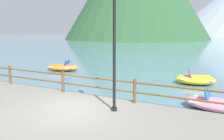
% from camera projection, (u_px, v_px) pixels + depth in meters
% --- Properties ---
extents(ground_plane, '(200.00, 200.00, 0.00)m').
position_uv_depth(ground_plane, '(194.00, 46.00, 43.28)').
color(ground_plane, slate).
extents(dock_railing, '(23.92, 0.12, 0.95)m').
position_uv_depth(dock_railing, '(96.00, 84.00, 9.09)').
color(dock_railing, brown).
rests_on(dock_railing, promenade_dock).
extents(lamp_post, '(0.28, 0.28, 4.34)m').
position_uv_depth(lamp_post, '(114.00, 35.00, 7.19)').
color(lamp_post, black).
rests_on(lamp_post, promenade_dock).
extents(pedal_boat_1, '(2.49, 1.75, 0.87)m').
position_uv_depth(pedal_boat_1, '(196.00, 79.00, 12.92)').
color(pedal_boat_1, yellow).
rests_on(pedal_boat_1, ground).
extents(pedal_boat_2, '(2.74, 1.84, 0.84)m').
position_uv_depth(pedal_boat_2, '(62.00, 67.00, 17.22)').
color(pedal_boat_2, orange).
rests_on(pedal_boat_2, ground).
extents(pedal_boat_3, '(2.68, 1.58, 0.83)m').
position_uv_depth(pedal_boat_3, '(218.00, 104.00, 8.73)').
color(pedal_boat_3, pink).
rests_on(pedal_boat_3, ground).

